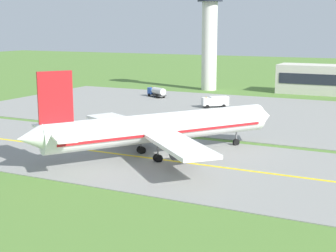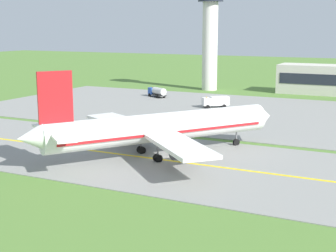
{
  "view_description": "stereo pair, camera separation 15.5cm",
  "coord_description": "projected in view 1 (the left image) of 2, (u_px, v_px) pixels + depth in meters",
  "views": [
    {
      "loc": [
        30.7,
        -59.24,
        17.99
      ],
      "look_at": [
        -0.32,
        4.1,
        4.0
      ],
      "focal_mm": 53.3,
      "sensor_mm": 36.0,
      "label": 1
    },
    {
      "loc": [
        30.84,
        -59.17,
        17.99
      ],
      "look_at": [
        -0.32,
        4.1,
        4.0
      ],
      "focal_mm": 53.3,
      "sensor_mm": 36.0,
      "label": 2
    }
  ],
  "objects": [
    {
      "name": "ground_plane",
      "position": [
        157.0,
        160.0,
        68.93
      ],
      "size": [
        500.0,
        500.0,
        0.0
      ],
      "primitive_type": "plane",
      "color": "#517A33"
    },
    {
      "name": "taxiway_strip",
      "position": [
        157.0,
        159.0,
        68.92
      ],
      "size": [
        240.0,
        28.0,
        0.1
      ],
      "primitive_type": "cube",
      "color": "gray",
      "rests_on": "ground"
    },
    {
      "name": "apron_pad",
      "position": [
        295.0,
        117.0,
        101.6
      ],
      "size": [
        140.0,
        52.0,
        0.1
      ],
      "primitive_type": "cube",
      "color": "gray",
      "rests_on": "ground"
    },
    {
      "name": "taxiway_centreline",
      "position": [
        157.0,
        159.0,
        68.91
      ],
      "size": [
        220.0,
        0.6,
        0.01
      ],
      "primitive_type": "cube",
      "color": "yellow",
      "rests_on": "taxiway_strip"
    },
    {
      "name": "airplane_lead",
      "position": [
        159.0,
        128.0,
        69.88
      ],
      "size": [
        28.78,
        34.34,
        12.7
      ],
      "color": "white",
      "rests_on": "ground"
    },
    {
      "name": "service_truck_baggage",
      "position": [
        157.0,
        92.0,
        129.74
      ],
      "size": [
        6.24,
        4.71,
        2.65
      ],
      "color": "#264CA5",
      "rests_on": "ground"
    },
    {
      "name": "service_truck_fuel",
      "position": [
        215.0,
        101.0,
        113.11
      ],
      "size": [
        5.96,
        5.35,
        2.6
      ],
      "color": "silver",
      "rests_on": "ground"
    },
    {
      "name": "control_tower",
      "position": [
        210.0,
        27.0,
        142.36
      ],
      "size": [
        7.6,
        7.6,
        30.09
      ],
      "color": "silver",
      "rests_on": "ground"
    }
  ]
}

